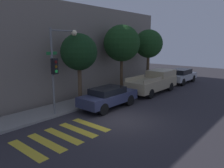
{
  "coord_description": "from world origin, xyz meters",
  "views": [
    {
      "loc": [
        -9.37,
        -7.34,
        4.46
      ],
      "look_at": [
        1.76,
        2.1,
        1.6
      ],
      "focal_mm": 35.0,
      "sensor_mm": 36.0,
      "label": 1
    }
  ],
  "objects": [
    {
      "name": "tree_midblock",
      "position": [
        5.3,
        4.03,
        4.29
      ],
      "size": [
        3.05,
        3.05,
        5.83
      ],
      "color": "#4C3823",
      "rests_on": "ground"
    },
    {
      "name": "building_row",
      "position": [
        0.0,
        8.85,
        3.65
      ],
      "size": [
        26.0,
        6.0,
        7.31
      ],
      "primitive_type": "cube",
      "color": "slate",
      "rests_on": "ground"
    },
    {
      "name": "tree_near_corner",
      "position": [
        0.57,
        4.03,
        3.72
      ],
      "size": [
        2.51,
        2.51,
        5.0
      ],
      "color": "brown",
      "rests_on": "ground"
    },
    {
      "name": "traffic_light_pole",
      "position": [
        -1.59,
        3.37,
        3.43
      ],
      "size": [
        2.24,
        0.56,
        5.23
      ],
      "color": "slate",
      "rests_on": "ground"
    },
    {
      "name": "pickup_truck",
      "position": [
        7.53,
        2.1,
        0.97
      ],
      "size": [
        5.69,
        2.02,
        1.87
      ],
      "color": "tan",
      "rests_on": "ground"
    },
    {
      "name": "ground_plane",
      "position": [
        0.0,
        0.0,
        0.0
      ],
      "size": [
        60.0,
        60.0,
        0.0
      ],
      "primitive_type": "plane",
      "color": "#2D2B30"
    },
    {
      "name": "sidewalk",
      "position": [
        0.0,
        4.32,
        0.07
      ],
      "size": [
        26.0,
        2.25,
        0.14
      ],
      "primitive_type": "cube",
      "color": "gray",
      "rests_on": "ground"
    },
    {
      "name": "crosswalk",
      "position": [
        -3.42,
        0.8,
        0.0
      ],
      "size": [
        4.15,
        2.6,
        0.0
      ],
      "color": "gold",
      "rests_on": "ground"
    },
    {
      "name": "sedan_near_corner",
      "position": [
        1.39,
        2.1,
        0.78
      ],
      "size": [
        4.43,
        1.76,
        1.42
      ],
      "color": "#2D3351",
      "rests_on": "ground"
    },
    {
      "name": "sedan_middle",
      "position": [
        13.35,
        2.1,
        0.82
      ],
      "size": [
        4.63,
        1.88,
        1.51
      ],
      "color": "#B7BABF",
      "rests_on": "ground"
    },
    {
      "name": "tree_far_end",
      "position": [
        9.61,
        4.03,
        4.2
      ],
      "size": [
        2.77,
        2.77,
        5.62
      ],
      "color": "brown",
      "rests_on": "ground"
    }
  ]
}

